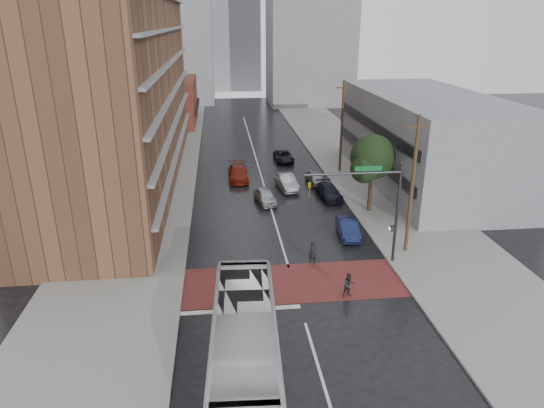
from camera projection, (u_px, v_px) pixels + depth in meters
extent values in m
plane|color=black|center=(294.00, 287.00, 30.73)|extent=(160.00, 160.00, 0.00)
cube|color=maroon|center=(293.00, 282.00, 31.19)|extent=(14.00, 5.00, 0.02)
cube|color=gray|center=(155.00, 175.00, 52.74)|extent=(9.00, 90.00, 0.15)
cube|color=gray|center=(361.00, 168.00, 55.11)|extent=(9.00, 90.00, 0.15)
cube|color=brown|center=(115.00, 40.00, 46.61)|extent=(10.00, 44.00, 28.00)
cube|color=brown|center=(170.00, 101.00, 78.41)|extent=(8.00, 16.00, 7.00)
cube|color=gray|center=(425.00, 139.00, 49.41)|extent=(11.00, 26.00, 9.00)
cube|color=gray|center=(166.00, 19.00, 96.06)|extent=(18.00, 16.00, 32.00)
cube|color=gray|center=(311.00, 8.00, 92.66)|extent=(16.00, 14.00, 36.00)
cube|color=gray|center=(234.00, 37.00, 114.72)|extent=(12.00, 10.00, 24.00)
cylinder|color=#332319|center=(370.00, 190.00, 42.04)|extent=(0.36, 0.36, 4.00)
sphere|color=black|center=(373.00, 157.00, 40.98)|extent=(3.80, 3.80, 3.80)
sphere|color=black|center=(365.00, 169.00, 40.42)|extent=(2.40, 2.40, 2.40)
sphere|color=black|center=(378.00, 161.00, 42.01)|extent=(2.60, 2.60, 2.60)
cylinder|color=#2D2D33|center=(397.00, 215.00, 32.52)|extent=(0.20, 0.20, 7.20)
cylinder|color=#2D2D33|center=(353.00, 173.00, 31.13)|extent=(6.40, 0.16, 0.16)
imported|color=gold|center=(310.00, 190.00, 31.20)|extent=(0.20, 0.16, 1.00)
cube|color=#0C5926|center=(368.00, 169.00, 31.12)|extent=(1.80, 0.05, 0.30)
cube|color=#2D2D33|center=(392.00, 228.00, 32.85)|extent=(0.30, 0.30, 0.35)
cylinder|color=#473321|center=(412.00, 187.00, 33.57)|extent=(0.26, 0.26, 10.00)
cube|color=#473321|center=(419.00, 127.00, 32.08)|extent=(1.60, 0.12, 0.12)
cylinder|color=#473321|center=(342.00, 128.00, 52.15)|extent=(0.26, 0.26, 10.00)
cube|color=#473321|center=(344.00, 88.00, 50.66)|extent=(1.60, 0.12, 0.12)
imported|color=silver|center=(245.00, 350.00, 22.05)|extent=(3.64, 12.85, 3.54)
imported|color=black|center=(313.00, 253.00, 33.41)|extent=(0.62, 0.44, 1.63)
imported|color=#252026|center=(349.00, 285.00, 29.38)|extent=(0.87, 0.73, 1.57)
imported|color=#ABAEB3|center=(265.00, 196.00, 44.60)|extent=(2.17, 4.06, 1.31)
imported|color=#A9ADB1|center=(287.00, 182.00, 48.21)|extent=(2.17, 4.61, 1.46)
imported|color=maroon|center=(238.00, 173.00, 51.07)|extent=(2.07, 5.05, 1.46)
imported|color=black|center=(284.00, 156.00, 57.81)|extent=(2.15, 4.46, 1.23)
imported|color=#131B43|center=(348.00, 228.00, 37.71)|extent=(1.73, 4.13, 1.33)
imported|color=black|center=(329.00, 192.00, 45.75)|extent=(2.13, 4.50, 1.27)
imported|color=#94959B|center=(316.00, 178.00, 49.79)|extent=(1.90, 3.95, 1.30)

